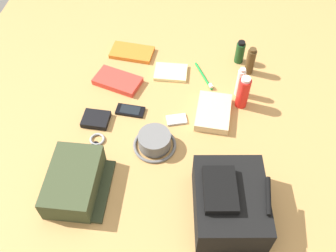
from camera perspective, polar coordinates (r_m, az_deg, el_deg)
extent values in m
cube|color=tan|center=(1.59, 0.00, -1.15)|extent=(2.64, 2.02, 0.02)
cube|color=black|center=(1.35, 9.20, -11.26)|extent=(0.33, 0.28, 0.14)
cube|color=black|center=(1.27, 7.78, -9.39)|extent=(0.18, 0.13, 0.03)
cylinder|color=black|center=(1.29, 14.77, -10.05)|extent=(0.14, 0.02, 0.02)
cube|color=#384228|center=(1.43, -13.90, -8.00)|extent=(0.27, 0.18, 0.10)
cube|color=#2C3520|center=(1.45, -9.94, -9.41)|extent=(0.26, 0.07, 0.01)
cylinder|color=slate|center=(1.51, -2.02, -2.14)|extent=(0.13, 0.13, 0.06)
torus|color=slate|center=(1.53, -1.99, -2.84)|extent=(0.17, 0.17, 0.01)
cylinder|color=#19471E|center=(1.86, 10.65, 10.68)|extent=(0.04, 0.04, 0.10)
cylinder|color=black|center=(1.82, 10.93, 12.05)|extent=(0.03, 0.03, 0.01)
cylinder|color=#473319|center=(1.81, 12.17, 9.33)|extent=(0.04, 0.04, 0.13)
cylinder|color=#473319|center=(1.76, 12.56, 10.98)|extent=(0.03, 0.03, 0.01)
cylinder|color=white|center=(1.69, 10.69, 6.34)|extent=(0.03, 0.03, 0.14)
cylinder|color=white|center=(1.64, 11.08, 8.18)|extent=(0.02, 0.02, 0.01)
cylinder|color=red|center=(1.65, 11.12, 4.86)|extent=(0.05, 0.05, 0.15)
cylinder|color=silver|center=(1.59, 11.57, 6.82)|extent=(0.04, 0.04, 0.01)
cube|color=orange|center=(1.90, -5.40, 10.89)|extent=(0.13, 0.21, 0.02)
cube|color=white|center=(1.90, -5.39, 10.83)|extent=(0.12, 0.20, 0.01)
cube|color=red|center=(1.76, -7.52, 6.69)|extent=(0.17, 0.23, 0.03)
cube|color=white|center=(1.77, -7.51, 6.60)|extent=(0.16, 0.22, 0.02)
cube|color=black|center=(1.65, -5.65, 2.29)|extent=(0.06, 0.12, 0.01)
cube|color=black|center=(1.64, -5.67, 2.44)|extent=(0.05, 0.09, 0.00)
cube|color=#B7B7BC|center=(1.61, 1.28, 0.97)|extent=(0.07, 0.10, 0.01)
cylinder|color=silver|center=(1.61, 0.76, 1.15)|extent=(0.03, 0.03, 0.00)
torus|color=#99999E|center=(1.57, -10.52, -1.97)|extent=(0.06, 0.06, 0.01)
cylinder|color=black|center=(1.56, -10.75, -2.73)|extent=(0.03, 0.03, 0.01)
cylinder|color=#198C33|center=(1.79, 5.32, 7.44)|extent=(0.17, 0.10, 0.01)
cube|color=white|center=(1.73, 6.38, 6.01)|extent=(0.02, 0.02, 0.01)
cube|color=black|center=(1.63, -10.70, 0.99)|extent=(0.09, 0.11, 0.02)
cube|color=beige|center=(1.80, 0.41, 8.02)|extent=(0.11, 0.15, 0.02)
cube|color=beige|center=(1.63, 6.78, 2.04)|extent=(0.21, 0.15, 0.04)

